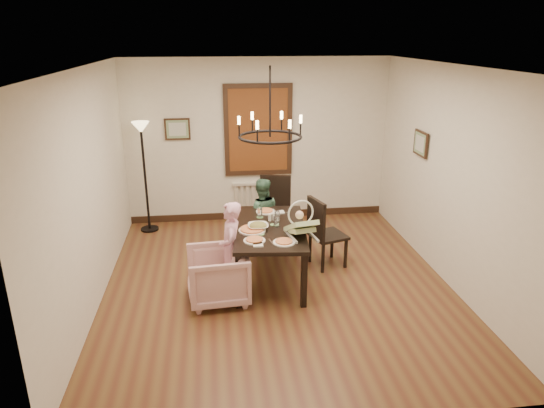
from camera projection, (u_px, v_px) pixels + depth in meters
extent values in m
cube|color=brown|center=(278.00, 284.00, 6.45)|extent=(4.50, 5.00, 0.01)
cube|color=white|center=(279.00, 66.00, 5.52)|extent=(4.50, 5.00, 0.01)
cube|color=silver|center=(258.00, 141.00, 8.32)|extent=(4.50, 0.01, 2.80)
cube|color=silver|center=(90.00, 191.00, 5.72)|extent=(0.01, 5.00, 2.80)
cube|color=silver|center=(450.00, 177.00, 6.25)|extent=(0.01, 5.00, 2.80)
cube|color=black|center=(270.00, 228.00, 6.38)|extent=(1.07, 1.70, 0.05)
cube|color=black|center=(239.00, 281.00, 5.80)|extent=(0.07, 0.07, 0.70)
cube|color=black|center=(243.00, 233.00, 7.20)|extent=(0.07, 0.07, 0.70)
cube|color=black|center=(304.00, 281.00, 5.81)|extent=(0.07, 0.07, 0.70)
cube|color=black|center=(296.00, 232.00, 7.22)|extent=(0.07, 0.07, 0.70)
imported|color=#D2A1A3|center=(218.00, 276.00, 5.97)|extent=(0.79, 0.77, 0.67)
imported|color=#DF9EBA|center=(231.00, 256.00, 6.08)|extent=(0.27, 0.38, 1.02)
imported|color=#3B634E|center=(261.00, 222.00, 7.28)|extent=(0.48, 0.38, 0.96)
imported|color=white|center=(258.00, 226.00, 6.27)|extent=(0.32, 0.32, 0.08)
cylinder|color=tan|center=(252.00, 230.00, 6.22)|extent=(0.35, 0.35, 0.04)
cylinder|color=silver|center=(276.00, 222.00, 6.33)|extent=(0.07, 0.07, 0.15)
cube|color=brown|center=(258.00, 130.00, 8.22)|extent=(1.00, 0.03, 1.40)
cube|color=black|center=(177.00, 129.00, 8.05)|extent=(0.42, 0.03, 0.36)
cube|color=black|center=(421.00, 143.00, 7.01)|extent=(0.03, 0.42, 0.36)
torus|color=black|center=(270.00, 137.00, 5.97)|extent=(0.80, 0.80, 0.04)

